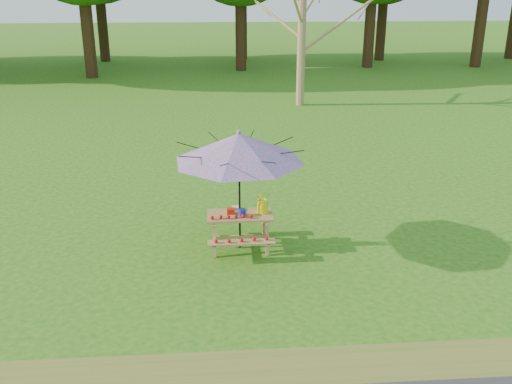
{
  "coord_description": "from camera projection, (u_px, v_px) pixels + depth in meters",
  "views": [
    {
      "loc": [
        2.3,
        -8.68,
        4.74
      ],
      "look_at": [
        3.03,
        0.98,
        1.1
      ],
      "focal_mm": 40.0,
      "sensor_mm": 36.0,
      "label": 1
    }
  ],
  "objects": [
    {
      "name": "patio_umbrella",
      "position": [
        239.0,
        147.0,
        10.02
      ],
      "size": [
        2.94,
        2.94,
        2.27
      ],
      "color": "black",
      "rests_on": "ground"
    },
    {
      "name": "produce_bins",
      "position": [
        237.0,
        211.0,
        10.49
      ],
      "size": [
        0.34,
        0.4,
        0.13
      ],
      "color": "red",
      "rests_on": "picnic_table"
    },
    {
      "name": "ground",
      "position": [
        82.0,
        278.0,
        9.61
      ],
      "size": [
        120.0,
        120.0,
        0.0
      ],
      "primitive_type": "plane",
      "color": "#206112",
      "rests_on": "ground"
    },
    {
      "name": "tomatoes_row",
      "position": [
        232.0,
        217.0,
        10.28
      ],
      "size": [
        0.77,
        0.13,
        0.07
      ],
      "primitive_type": null,
      "color": "red",
      "rests_on": "picnic_table"
    },
    {
      "name": "picnic_table",
      "position": [
        240.0,
        231.0,
        10.59
      ],
      "size": [
        1.2,
        1.32,
        0.67
      ],
      "color": "olive",
      "rests_on": "ground"
    },
    {
      "name": "flower_bucket",
      "position": [
        263.0,
        201.0,
        10.47
      ],
      "size": [
        0.3,
        0.27,
        0.43
      ],
      "color": "#EAE90C",
      "rests_on": "picnic_table"
    }
  ]
}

